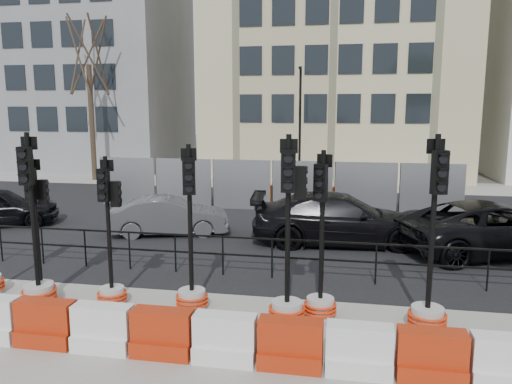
# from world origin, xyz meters

# --- Properties ---
(ground) EXTENTS (120.00, 120.00, 0.00)m
(ground) POSITION_xyz_m (0.00, 0.00, 0.00)
(ground) COLOR #51514C
(ground) RESTS_ON ground
(sidewalk_near) EXTENTS (40.00, 6.00, 0.02)m
(sidewalk_near) POSITION_xyz_m (0.00, -3.00, 0.01)
(sidewalk_near) COLOR gray
(sidewalk_near) RESTS_ON ground
(road) EXTENTS (40.00, 14.00, 0.03)m
(road) POSITION_xyz_m (0.00, 7.00, 0.01)
(road) COLOR black
(road) RESTS_ON ground
(sidewalk_far) EXTENTS (40.00, 4.00, 0.02)m
(sidewalk_far) POSITION_xyz_m (0.00, 16.00, 0.01)
(sidewalk_far) COLOR gray
(sidewalk_far) RESTS_ON ground
(building_grey) EXTENTS (11.00, 9.06, 14.00)m
(building_grey) POSITION_xyz_m (-14.00, 21.99, 7.00)
(building_grey) COLOR gray
(building_grey) RESTS_ON ground
(building_cream) EXTENTS (15.00, 10.06, 18.00)m
(building_cream) POSITION_xyz_m (2.00, 21.99, 9.00)
(building_cream) COLOR beige
(building_cream) RESTS_ON ground
(kerb_railing) EXTENTS (18.00, 0.04, 1.00)m
(kerb_railing) POSITION_xyz_m (0.00, 1.20, 0.69)
(kerb_railing) COLOR black
(kerb_railing) RESTS_ON ground
(heras_fencing) EXTENTS (14.33, 1.72, 2.00)m
(heras_fencing) POSITION_xyz_m (-0.49, 9.71, 0.71)
(heras_fencing) COLOR #92949A
(heras_fencing) RESTS_ON ground
(lamp_post_far) EXTENTS (0.12, 0.56, 6.00)m
(lamp_post_far) POSITION_xyz_m (0.50, 14.98, 3.22)
(lamp_post_far) COLOR black
(lamp_post_far) RESTS_ON ground
(tree_bare_far) EXTENTS (2.00, 2.00, 9.00)m
(tree_bare_far) POSITION_xyz_m (-11.00, 15.50, 6.65)
(tree_bare_far) COLOR #473828
(tree_bare_far) RESTS_ON ground
(barrier_row) EXTENTS (13.60, 0.50, 0.80)m
(barrier_row) POSITION_xyz_m (-0.00, -2.80, 0.37)
(barrier_row) COLOR #AB270D
(barrier_row) RESTS_ON ground
(traffic_signal_b) EXTENTS (0.61, 0.61, 3.07)m
(traffic_signal_b) POSITION_xyz_m (-3.41, -0.97, 0.73)
(traffic_signal_b) COLOR #BABAB6
(traffic_signal_b) RESTS_ON ground
(traffic_signal_c) EXTENTS (0.70, 0.70, 3.56)m
(traffic_signal_c) POSITION_xyz_m (-3.30, -1.24, 0.74)
(traffic_signal_c) COLOR #BABAB6
(traffic_signal_c) RESTS_ON ground
(traffic_signal_d) EXTENTS (0.61, 0.61, 3.09)m
(traffic_signal_d) POSITION_xyz_m (-1.81, -0.96, 0.74)
(traffic_signal_d) COLOR #BABAB6
(traffic_signal_d) RESTS_ON ground
(traffic_signal_e) EXTENTS (0.66, 0.66, 3.34)m
(traffic_signal_e) POSITION_xyz_m (-0.12, -0.87, 0.69)
(traffic_signal_e) COLOR #BABAB6
(traffic_signal_e) RESTS_ON ground
(traffic_signal_f) EXTENTS (0.70, 0.70, 3.57)m
(traffic_signal_f) POSITION_xyz_m (1.86, -1.19, 0.85)
(traffic_signal_f) COLOR #BABAB6
(traffic_signal_f) RESTS_ON ground
(traffic_signal_g) EXTENTS (0.64, 0.64, 3.26)m
(traffic_signal_g) POSITION_xyz_m (2.45, -0.80, 0.67)
(traffic_signal_g) COLOR #BABAB6
(traffic_signal_g) RESTS_ON ground
(traffic_signal_h) EXTENTS (0.71, 0.71, 3.59)m
(traffic_signal_h) POSITION_xyz_m (4.42, -1.00, 0.74)
(traffic_signal_h) COLOR #BABAB6
(traffic_signal_h) RESTS_ON ground
(car_b) EXTENTS (3.31, 4.43, 1.23)m
(car_b) POSITION_xyz_m (-2.64, 4.73, 0.61)
(car_b) COLOR #4B4B50
(car_b) RESTS_ON ground
(car_c) EXTENTS (3.14, 5.64, 1.52)m
(car_c) POSITION_xyz_m (2.71, 4.64, 0.76)
(car_c) COLOR black
(car_c) RESTS_ON ground
(car_d) EXTENTS (6.00, 6.95, 1.48)m
(car_d) POSITION_xyz_m (6.93, 4.34, 0.74)
(car_d) COLOR black
(car_d) RESTS_ON ground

